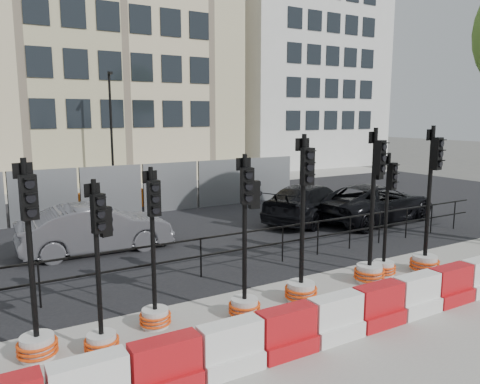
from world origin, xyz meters
TOP-DOWN VIEW (x-y plane):
  - ground at (0.00, 0.00)m, footprint 120.00×120.00m
  - sidewalk_near at (0.00, -3.00)m, footprint 40.00×6.00m
  - road at (0.00, 7.00)m, footprint 40.00×14.00m
  - sidewalk_far at (0.00, 16.00)m, footprint 40.00×4.00m
  - building_cream at (2.00, 21.99)m, footprint 15.00×10.06m
  - building_white at (17.00, 21.99)m, footprint 12.00×9.06m
  - kerb_railing at (0.00, 1.20)m, footprint 18.00×0.04m
  - heras_fencing at (-0.49, 9.71)m, footprint 14.33×1.72m
  - lamp_post_far at (0.50, 14.98)m, footprint 0.12×0.56m
  - barrier_row at (-0.00, -2.80)m, footprint 12.55×0.50m
  - traffic_signal_a at (-5.12, -0.91)m, footprint 0.64×0.64m
  - traffic_signal_b at (-4.17, -1.26)m, footprint 0.57×0.57m
  - traffic_signal_c at (-3.08, -0.79)m, footprint 0.59×0.59m
  - traffic_signal_d at (-1.42, -1.25)m, footprint 0.63×0.63m
  - traffic_signal_e at (-0.01, -1.18)m, footprint 0.69×0.69m
  - traffic_signal_f at (2.07, -1.10)m, footprint 0.71×0.71m
  - traffic_signal_g at (2.73, -0.91)m, footprint 0.59×0.59m
  - traffic_signal_h at (3.80, -1.26)m, footprint 0.72×0.72m
  - car_b at (-2.84, 4.66)m, footprint 1.56×4.24m
  - car_c at (4.97, 4.71)m, footprint 5.54×6.25m
  - car_d at (6.97, 3.48)m, footprint 3.38×5.50m

SIDE VIEW (x-z plane):
  - ground at x=0.00m, z-range 0.00..0.00m
  - sidewalk_near at x=0.00m, z-range 0.00..0.02m
  - sidewalk_far at x=0.00m, z-range 0.00..0.02m
  - road at x=0.00m, z-range 0.00..0.03m
  - barrier_row at x=0.00m, z-range -0.03..0.77m
  - traffic_signal_c at x=-3.08m, z-range -0.88..2.12m
  - traffic_signal_g at x=2.73m, z-range -0.89..2.13m
  - traffic_signal_a at x=-5.12m, z-range -0.96..2.30m
  - kerb_railing at x=0.00m, z-range 0.19..1.19m
  - car_b at x=-2.84m, z-range 0.00..1.39m
  - traffic_signal_b at x=-4.17m, z-range -0.76..2.15m
  - car_d at x=6.97m, z-range 0.00..1.39m
  - car_c at x=4.97m, z-range 0.00..1.39m
  - heras_fencing at x=-0.49m, z-range -0.29..1.71m
  - traffic_signal_e at x=-0.01m, z-range -1.03..2.49m
  - traffic_signal_h at x=3.80m, z-range -1.07..2.58m
  - traffic_signal_d at x=-1.42m, z-range -0.83..2.35m
  - traffic_signal_f at x=2.07m, z-range -0.95..2.67m
  - lamp_post_far at x=0.50m, z-range 0.22..6.22m
  - building_white at x=17.00m, z-range 0.00..16.00m
  - building_cream at x=2.00m, z-range 0.00..18.00m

